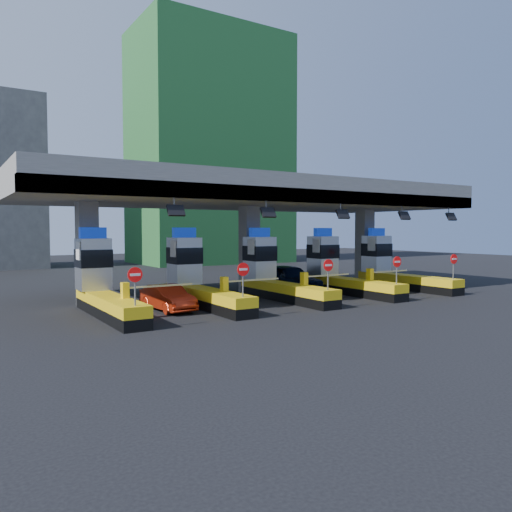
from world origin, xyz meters
TOP-DOWN VIEW (x-y plane):
  - ground at (0.00, 0.00)m, footprint 120.00×120.00m
  - toll_canopy at (0.00, 2.87)m, footprint 28.00×12.09m
  - toll_lane_far_left at (-10.00, 0.28)m, footprint 4.43×8.00m
  - toll_lane_left at (-5.00, 0.28)m, footprint 4.43×8.00m
  - toll_lane_center at (0.00, 0.28)m, footprint 4.43×8.00m
  - toll_lane_right at (5.00, 0.28)m, footprint 4.43×8.00m
  - toll_lane_far_right at (10.00, 0.28)m, footprint 4.43×8.00m
  - bg_building_scaffold at (12.00, 32.00)m, footprint 18.00×12.00m
  - van at (2.44, 2.10)m, footprint 2.15×5.31m
  - red_car at (-7.00, -0.60)m, footprint 1.65×4.01m

SIDE VIEW (x-z plane):
  - ground at x=0.00m, z-range 0.00..0.00m
  - red_car at x=-7.00m, z-range 0.00..1.29m
  - van at x=2.44m, z-range 0.00..1.81m
  - toll_lane_far_left at x=-10.00m, z-range -0.68..3.47m
  - toll_lane_left at x=-5.00m, z-range -0.68..3.47m
  - toll_lane_center at x=0.00m, z-range -0.68..3.47m
  - toll_lane_right at x=5.00m, z-range -0.68..3.47m
  - toll_lane_far_right at x=10.00m, z-range -0.68..3.47m
  - toll_canopy at x=0.00m, z-range 2.63..9.63m
  - bg_building_scaffold at x=12.00m, z-range 0.00..28.00m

